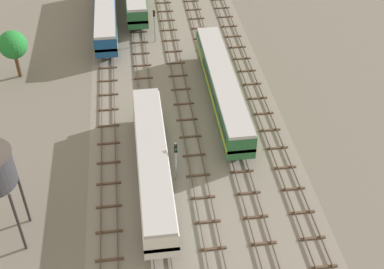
{
  "coord_description": "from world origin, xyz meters",
  "views": [
    {
      "loc": [
        -5.31,
        -1.53,
        35.32
      ],
      "look_at": [
        0.0,
        39.12,
        1.5
      ],
      "focal_mm": 48.22,
      "sensor_mm": 36.0,
      "label": 1
    }
  ],
  "objects_px": {
    "diesel_railcar_left_nearest": "(153,162)",
    "passenger_coach_far_left_mid": "(106,9)",
    "signal_post_near": "(176,157)",
    "passenger_coach_centre_near": "(222,85)",
    "signal_post_nearest": "(154,21)"
  },
  "relations": [
    {
      "from": "passenger_coach_centre_near",
      "to": "signal_post_near",
      "type": "relative_size",
      "value": 4.71
    },
    {
      "from": "diesel_railcar_left_nearest",
      "to": "passenger_coach_centre_near",
      "type": "xyz_separation_m",
      "value": [
        8.7,
        11.83,
        0.02
      ]
    },
    {
      "from": "passenger_coach_far_left_mid",
      "to": "signal_post_nearest",
      "type": "height_order",
      "value": "signal_post_nearest"
    },
    {
      "from": "diesel_railcar_left_nearest",
      "to": "passenger_coach_far_left_mid",
      "type": "distance_m",
      "value": 33.25
    },
    {
      "from": "passenger_coach_centre_near",
      "to": "signal_post_nearest",
      "type": "relative_size",
      "value": 4.56
    },
    {
      "from": "passenger_coach_far_left_mid",
      "to": "signal_post_near",
      "type": "bearing_deg",
      "value": -78.81
    },
    {
      "from": "passenger_coach_centre_near",
      "to": "signal_post_near",
      "type": "height_order",
      "value": "signal_post_near"
    },
    {
      "from": "signal_post_near",
      "to": "signal_post_nearest",
      "type": "bearing_deg",
      "value": 90.0
    },
    {
      "from": "passenger_coach_centre_near",
      "to": "signal_post_near",
      "type": "xyz_separation_m",
      "value": [
        -6.53,
        -11.85,
        0.39
      ]
    },
    {
      "from": "signal_post_near",
      "to": "passenger_coach_centre_near",
      "type": "bearing_deg",
      "value": 61.14
    },
    {
      "from": "diesel_railcar_left_nearest",
      "to": "passenger_coach_far_left_mid",
      "type": "xyz_separation_m",
      "value": [
        -4.35,
        32.97,
        0.02
      ]
    },
    {
      "from": "passenger_coach_centre_near",
      "to": "signal_post_nearest",
      "type": "bearing_deg",
      "value": 112.92
    },
    {
      "from": "signal_post_nearest",
      "to": "passenger_coach_far_left_mid",
      "type": "bearing_deg",
      "value": 138.85
    },
    {
      "from": "passenger_coach_far_left_mid",
      "to": "signal_post_near",
      "type": "height_order",
      "value": "signal_post_near"
    },
    {
      "from": "diesel_railcar_left_nearest",
      "to": "signal_post_nearest",
      "type": "xyz_separation_m",
      "value": [
        2.18,
        27.26,
        0.5
      ]
    }
  ]
}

